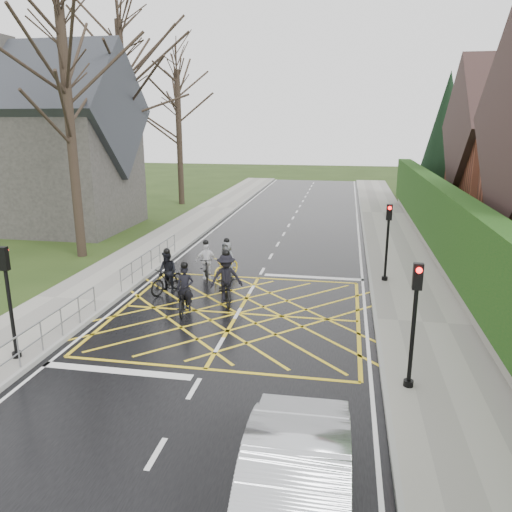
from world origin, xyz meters
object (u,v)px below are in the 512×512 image
(cyclist_back, at_px, (167,276))
(cyclist_front, at_px, (206,265))
(cyclist_rear, at_px, (185,296))
(cyclist_mid, at_px, (226,283))
(cyclist_lead, at_px, (227,264))
(car, at_px, (294,499))

(cyclist_back, height_order, cyclist_front, cyclist_back)
(cyclist_front, bearing_deg, cyclist_rear, -106.28)
(cyclist_mid, xyz_separation_m, cyclist_front, (-1.46, 2.52, -0.11))
(cyclist_mid, bearing_deg, cyclist_lead, 81.43)
(cyclist_rear, distance_m, cyclist_back, 2.16)
(cyclist_back, distance_m, cyclist_front, 2.11)
(cyclist_rear, bearing_deg, cyclist_back, 116.36)
(car, bearing_deg, cyclist_front, 110.31)
(cyclist_mid, height_order, cyclist_lead, cyclist_mid)
(cyclist_rear, height_order, cyclist_back, cyclist_rear)
(car, bearing_deg, cyclist_rear, 116.34)
(cyclist_back, bearing_deg, cyclist_mid, 8.41)
(cyclist_rear, relative_size, cyclist_lead, 1.03)
(cyclist_rear, xyz_separation_m, car, (4.66, -8.99, 0.22))
(cyclist_mid, distance_m, car, 10.68)
(cyclist_back, relative_size, cyclist_front, 1.04)
(cyclist_rear, height_order, cyclist_front, cyclist_rear)
(cyclist_rear, distance_m, cyclist_front, 3.64)
(cyclist_front, relative_size, car, 0.36)
(cyclist_back, distance_m, cyclist_mid, 2.51)
(cyclist_back, height_order, car, cyclist_back)
(cyclist_mid, relative_size, cyclist_front, 1.25)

